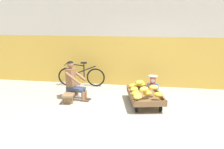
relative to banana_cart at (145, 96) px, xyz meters
name	(u,v)px	position (x,y,z in m)	size (l,w,h in m)	color
ground_plane	(138,118)	(-0.13, -0.92, -0.24)	(80.00, 80.00, 0.00)	#A39E93
back_wall	(144,38)	(-0.13, 1.97, 1.42)	(16.00, 0.30, 3.32)	gold
banana_cart	(145,96)	(0.00, 0.00, 0.00)	(1.14, 1.59, 0.36)	brown
banana_pile	(142,90)	(-0.08, -0.12, 0.22)	(0.98, 1.44, 0.26)	gold
low_bench	(72,93)	(-2.15, 0.11, -0.04)	(0.41, 1.13, 0.27)	olive
vendor_seated	(74,81)	(-2.06, 0.10, 0.33)	(0.71, 0.53, 1.14)	brown
plastic_crate	(152,89)	(0.21, 0.98, -0.09)	(0.36, 0.28, 0.30)	#234CA8
weighing_scale	(153,80)	(0.21, 0.97, 0.21)	(0.30, 0.30, 0.29)	#28282D
bicycle_near_left	(81,76)	(-2.25, 1.49, 0.11)	(1.66, 0.48, 0.86)	black
shopping_bag	(150,95)	(0.13, 0.46, -0.12)	(0.18, 0.12, 0.24)	#3370B7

